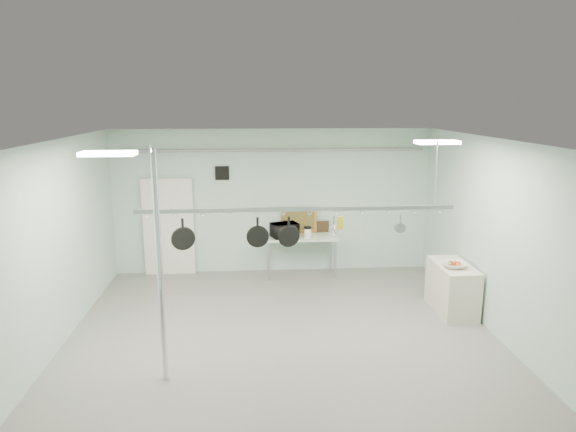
{
  "coord_description": "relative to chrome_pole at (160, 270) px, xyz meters",
  "views": [
    {
      "loc": [
        -0.48,
        -7.18,
        3.79
      ],
      "look_at": [
        0.12,
        1.0,
        1.94
      ],
      "focal_mm": 32.0,
      "sensor_mm": 36.0,
      "label": 1
    }
  ],
  "objects": [
    {
      "name": "wall_vent",
      "position": [
        0.6,
        4.57,
        0.65
      ],
      "size": [
        0.3,
        0.04,
        0.3
      ],
      "primitive_type": "cube",
      "color": "black",
      "rests_on": "back_wall"
    },
    {
      "name": "light_panel_left",
      "position": [
        -0.5,
        -0.2,
        1.56
      ],
      "size": [
        0.65,
        0.3,
        0.05
      ],
      "primitive_type": "cube",
      "color": "white",
      "rests_on": "ceiling"
    },
    {
      "name": "skillet_left",
      "position": [
        0.2,
        0.9,
        0.24
      ],
      "size": [
        0.36,
        0.16,
        0.49
      ],
      "primitive_type": null,
      "rotation": [
        0.0,
        0.0,
        0.31
      ],
      "color": "black",
      "rests_on": "pot_rack"
    },
    {
      "name": "chrome_pole",
      "position": [
        0.0,
        0.0,
        0.0
      ],
      "size": [
        0.08,
        0.08,
        3.2
      ],
      "primitive_type": "cylinder",
      "color": "silver",
      "rests_on": "floor"
    },
    {
      "name": "painting_large",
      "position": [
        2.28,
        4.5,
        -0.41
      ],
      "size": [
        0.79,
        0.17,
        0.58
      ],
      "primitive_type": "cube",
      "rotation": [
        -0.14,
        0.0,
        -0.06
      ],
      "color": "#CA8136",
      "rests_on": "prep_table"
    },
    {
      "name": "ceiling",
      "position": [
        1.7,
        0.6,
        1.59
      ],
      "size": [
        7.0,
        8.0,
        0.02
      ],
      "primitive_type": "cube",
      "color": "silver",
      "rests_on": "back_wall"
    },
    {
      "name": "light_panel_right",
      "position": [
        4.1,
        1.2,
        1.56
      ],
      "size": [
        0.65,
        0.3,
        0.05
      ],
      "primitive_type": "cube",
      "color": "white",
      "rests_on": "ceiling"
    },
    {
      "name": "back_wall",
      "position": [
        1.7,
        4.59,
        0.0
      ],
      "size": [
        7.0,
        0.02,
        3.2
      ],
      "primitive_type": "cube",
      "color": "#AED1C1",
      "rests_on": "floor"
    },
    {
      "name": "fruit_bowl",
      "position": [
        4.79,
        1.84,
        -0.65
      ],
      "size": [
        0.46,
        0.46,
        0.1
      ],
      "primitive_type": "imported",
      "rotation": [
        0.0,
        0.0,
        -0.12
      ],
      "color": "silver",
      "rests_on": "side_cabinet"
    },
    {
      "name": "prep_table",
      "position": [
        2.3,
        4.2,
        -0.77
      ],
      "size": [
        1.6,
        0.7,
        0.91
      ],
      "color": "silver",
      "rests_on": "floor"
    },
    {
      "name": "saucepan",
      "position": [
        3.49,
        0.9,
        0.35
      ],
      "size": [
        0.17,
        0.09,
        0.27
      ],
      "primitive_type": null,
      "rotation": [
        0.0,
        0.0,
        -0.06
      ],
      "color": "silver",
      "rests_on": "pot_rack"
    },
    {
      "name": "grater",
      "position": [
        2.56,
        0.9,
        0.37
      ],
      "size": [
        0.09,
        0.02,
        0.22
      ],
      "primitive_type": null,
      "rotation": [
        0.0,
        0.0,
        -0.02
      ],
      "color": "yellow",
      "rests_on": "pot_rack"
    },
    {
      "name": "right_wall",
      "position": [
        5.19,
        0.6,
        0.0
      ],
      "size": [
        0.02,
        8.0,
        3.2
      ],
      "primitive_type": "cube",
      "color": "#AED1C1",
      "rests_on": "floor"
    },
    {
      "name": "coffee_canister",
      "position": [
        2.42,
        4.03,
        -0.59
      ],
      "size": [
        0.16,
        0.16,
        0.21
      ],
      "primitive_type": "cylinder",
      "rotation": [
        0.0,
        0.0,
        0.08
      ],
      "color": "silver",
      "rests_on": "prep_table"
    },
    {
      "name": "painting_small",
      "position": [
        2.81,
        4.5,
        -0.57
      ],
      "size": [
        0.31,
        0.1,
        0.25
      ],
      "primitive_type": "cube",
      "rotation": [
        -0.17,
        0.0,
        0.07
      ],
      "color": "#2F2110",
      "rests_on": "prep_table"
    },
    {
      "name": "side_cabinet",
      "position": [
        4.85,
        2.0,
        -1.15
      ],
      "size": [
        0.6,
        1.2,
        0.9
      ],
      "primitive_type": "cube",
      "color": "beige",
      "rests_on": "floor"
    },
    {
      "name": "skillet_right",
      "position": [
        1.78,
        0.9,
        0.26
      ],
      "size": [
        0.34,
        0.14,
        0.46
      ],
      "primitive_type": null,
      "rotation": [
        0.0,
        0.0,
        0.24
      ],
      "color": "black",
      "rests_on": "pot_rack"
    },
    {
      "name": "whisk",
      "position": [
        2.47,
        0.9,
        0.32
      ],
      "size": [
        0.21,
        0.21,
        0.33
      ],
      "primitive_type": null,
      "rotation": [
        0.0,
        0.0,
        0.42
      ],
      "color": "#BCBBC0",
      "rests_on": "pot_rack"
    },
    {
      "name": "floor",
      "position": [
        1.7,
        0.6,
        -1.6
      ],
      "size": [
        8.0,
        8.0,
        0.0
      ],
      "primitive_type": "plane",
      "color": "gray",
      "rests_on": "ground"
    },
    {
      "name": "fruit_cluster",
      "position": [
        4.79,
        1.84,
        -0.61
      ],
      "size": [
        0.24,
        0.24,
        0.09
      ],
      "primitive_type": null,
      "color": "#A20F10",
      "rests_on": "fruit_bowl"
    },
    {
      "name": "microwave",
      "position": [
        1.93,
        4.13,
        -0.54
      ],
      "size": [
        0.65,
        0.54,
        0.31
      ],
      "primitive_type": "imported",
      "rotation": [
        0.0,
        0.0,
        3.47
      ],
      "color": "black",
      "rests_on": "prep_table"
    },
    {
      "name": "conduit_pipe",
      "position": [
        1.7,
        4.5,
        1.15
      ],
      "size": [
        6.6,
        0.07,
        0.07
      ],
      "primitive_type": "cylinder",
      "rotation": [
        0.0,
        1.57,
        0.0
      ],
      "color": "gray",
      "rests_on": "back_wall"
    },
    {
      "name": "door",
      "position": [
        -0.6,
        4.54,
        -0.55
      ],
      "size": [
        1.1,
        0.1,
        2.2
      ],
      "primitive_type": "cube",
      "color": "silver",
      "rests_on": "floor"
    },
    {
      "name": "skillet_mid",
      "position": [
        1.31,
        0.9,
        0.26
      ],
      "size": [
        0.34,
        0.08,
        0.46
      ],
      "primitive_type": null,
      "rotation": [
        0.0,
        0.0,
        0.07
      ],
      "color": "black",
      "rests_on": "pot_rack"
    },
    {
      "name": "pot_rack",
      "position": [
        1.9,
        0.9,
        0.63
      ],
      "size": [
        4.8,
        0.06,
        1.0
      ],
      "color": "#B7B7BC",
      "rests_on": "ceiling"
    }
  ]
}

